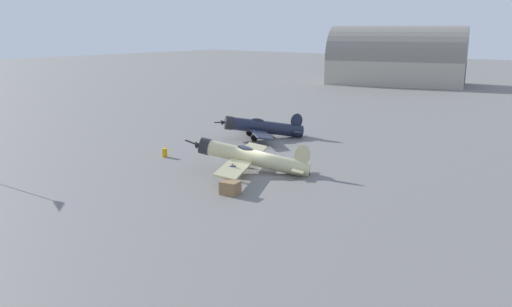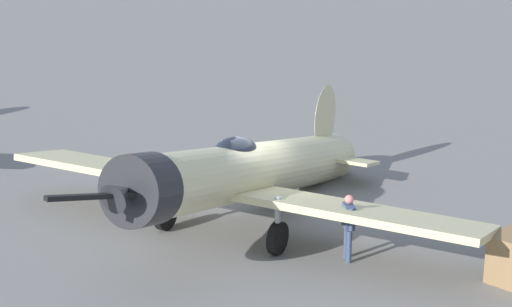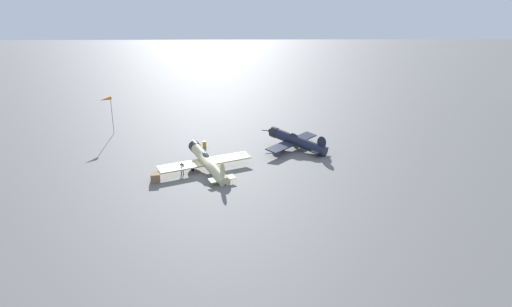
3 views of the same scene
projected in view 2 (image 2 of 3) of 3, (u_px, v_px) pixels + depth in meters
ground_plane at (256, 218)px, 22.01m from camera, size 400.00×400.00×0.00m
airplane_foreground at (246, 173)px, 21.17m from camera, size 11.56×12.38×3.36m
ground_crew_mechanic at (348, 221)px, 19.07m from camera, size 0.39×0.57×1.61m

